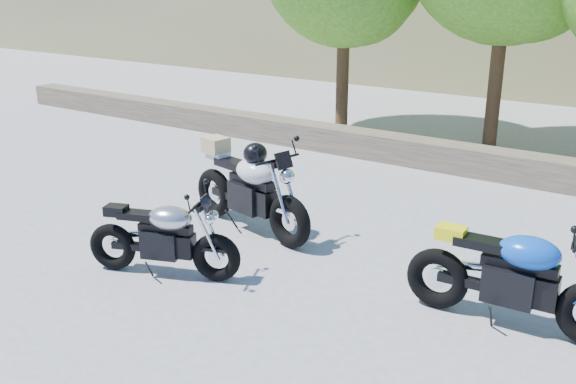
% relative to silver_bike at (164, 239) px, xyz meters
% --- Properties ---
extents(ground, '(90.00, 90.00, 0.00)m').
position_rel_silver_bike_xyz_m(ground, '(0.53, 0.53, -0.47)').
color(ground, gray).
rests_on(ground, ground).
extents(stone_wall, '(22.00, 0.55, 0.50)m').
position_rel_silver_bike_xyz_m(stone_wall, '(0.53, 6.03, -0.22)').
color(stone_wall, brown).
rests_on(stone_wall, ground).
extents(silver_bike, '(1.84, 0.86, 0.96)m').
position_rel_silver_bike_xyz_m(silver_bike, '(0.00, 0.00, 0.00)').
color(silver_bike, black).
rests_on(silver_bike, ground).
extents(white_bike, '(2.30, 0.84, 1.29)m').
position_rel_silver_bike_xyz_m(white_bike, '(-0.03, 1.69, 0.16)').
color(white_bike, black).
rests_on(white_bike, ground).
extents(blue_bike, '(2.19, 0.69, 1.10)m').
position_rel_silver_bike_xyz_m(blue_bike, '(3.74, 1.10, 0.07)').
color(blue_bike, black).
rests_on(blue_bike, ground).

